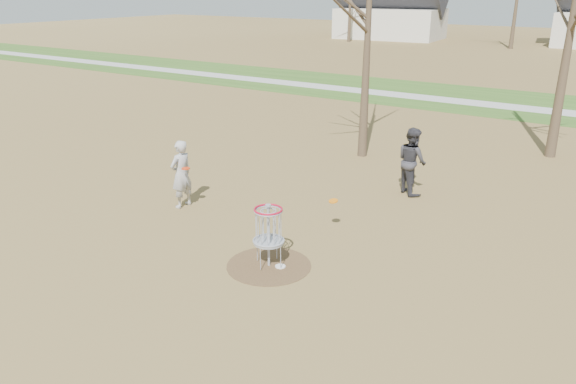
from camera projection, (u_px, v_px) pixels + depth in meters
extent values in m
plane|color=brown|center=(269.00, 266.00, 11.87)|extent=(160.00, 160.00, 0.00)
cube|color=#2D5119|center=(507.00, 103.00, 28.35)|extent=(160.00, 8.00, 0.01)
cube|color=#9E9E99|center=(503.00, 106.00, 27.56)|extent=(160.00, 1.50, 0.01)
cylinder|color=#47331E|center=(269.00, 265.00, 11.87)|extent=(1.80, 1.80, 0.01)
imported|color=#A5A5A5|center=(181.00, 174.00, 14.75)|extent=(0.49, 0.70, 1.82)
imported|color=#323136|center=(412.00, 161.00, 15.73)|extent=(1.17, 1.13, 1.90)
cylinder|color=white|center=(280.00, 266.00, 11.80)|extent=(0.22, 0.22, 0.02)
cylinder|color=orange|center=(333.00, 201.00, 13.24)|extent=(0.22, 0.22, 0.07)
cylinder|color=red|center=(186.00, 168.00, 14.41)|extent=(0.22, 0.22, 0.02)
cylinder|color=#9EA3AD|center=(269.00, 237.00, 11.64)|extent=(0.05, 0.05, 1.35)
cylinder|color=#9EA3AD|center=(269.00, 242.00, 11.68)|extent=(0.64, 0.64, 0.04)
torus|color=#9EA3AD|center=(268.00, 211.00, 11.44)|extent=(0.60, 0.60, 0.04)
torus|color=#B30B27|center=(268.00, 209.00, 11.43)|extent=(0.60, 0.60, 0.04)
cone|color=#382B1E|center=(367.00, 45.00, 18.27)|extent=(0.32, 0.32, 7.50)
cone|color=#382B1E|center=(571.00, 29.00, 18.02)|extent=(0.36, 0.36, 8.50)
cone|color=#382B1E|center=(350.00, 2.00, 57.90)|extent=(0.36, 0.36, 8.00)
cube|color=silver|center=(390.00, 24.00, 62.41)|extent=(11.46, 7.75, 3.20)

